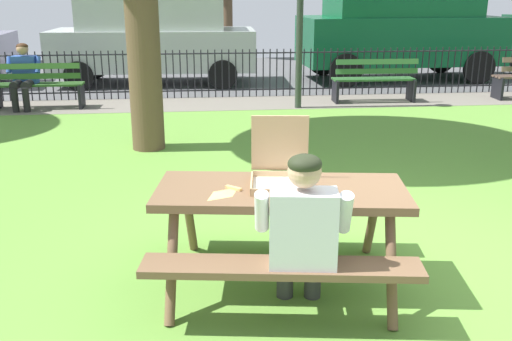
{
  "coord_description": "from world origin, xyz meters",
  "views": [
    {
      "loc": [
        -1.62,
        -4.22,
        2.14
      ],
      "look_at": [
        -1.15,
        0.2,
        0.75
      ],
      "focal_mm": 40.88,
      "sensor_mm": 36.0,
      "label": 1
    }
  ],
  "objects_px": {
    "picnic_table_foreground": "(281,210)",
    "pizza_box_open": "(280,168)",
    "parked_car_right": "(400,25)",
    "parked_car_center": "(154,36)",
    "adult_at_table": "(302,230)",
    "person_on_park_bench": "(24,73)",
    "park_bench_center": "(374,81)",
    "pizza_slice_on_table": "(225,192)",
    "park_bench_left": "(38,86)"
  },
  "relations": [
    {
      "from": "person_on_park_bench",
      "to": "pizza_box_open",
      "type": "bearing_deg",
      "value": -62.25
    },
    {
      "from": "person_on_park_bench",
      "to": "parked_car_center",
      "type": "xyz_separation_m",
      "value": [
        2.2,
        2.79,
        0.44
      ]
    },
    {
      "from": "person_on_park_bench",
      "to": "adult_at_table",
      "type": "bearing_deg",
      "value": -63.87
    },
    {
      "from": "park_bench_left",
      "to": "parked_car_center",
      "type": "bearing_deg",
      "value": 55.02
    },
    {
      "from": "park_bench_left",
      "to": "park_bench_center",
      "type": "height_order",
      "value": "same"
    },
    {
      "from": "park_bench_center",
      "to": "parked_car_center",
      "type": "xyz_separation_m",
      "value": [
        -4.39,
        2.81,
        0.68
      ]
    },
    {
      "from": "park_bench_center",
      "to": "pizza_slice_on_table",
      "type": "bearing_deg",
      "value": -114.65
    },
    {
      "from": "park_bench_left",
      "to": "person_on_park_bench",
      "type": "xyz_separation_m",
      "value": [
        -0.24,
        0.02,
        0.24
      ]
    },
    {
      "from": "picnic_table_foreground",
      "to": "parked_car_right",
      "type": "relative_size",
      "value": 0.42
    },
    {
      "from": "park_bench_center",
      "to": "parked_car_right",
      "type": "xyz_separation_m",
      "value": [
        1.44,
        2.81,
        0.89
      ]
    },
    {
      "from": "pizza_box_open",
      "to": "parked_car_right",
      "type": "relative_size",
      "value": 0.11
    },
    {
      "from": "picnic_table_foreground",
      "to": "adult_at_table",
      "type": "xyz_separation_m",
      "value": [
        0.06,
        -0.51,
        0.06
      ]
    },
    {
      "from": "picnic_table_foreground",
      "to": "adult_at_table",
      "type": "relative_size",
      "value": 1.67
    },
    {
      "from": "park_bench_center",
      "to": "parked_car_right",
      "type": "relative_size",
      "value": 0.34
    },
    {
      "from": "picnic_table_foreground",
      "to": "pizza_box_open",
      "type": "bearing_deg",
      "value": 87.12
    },
    {
      "from": "pizza_box_open",
      "to": "picnic_table_foreground",
      "type": "bearing_deg",
      "value": -92.88
    },
    {
      "from": "park_bench_left",
      "to": "parked_car_right",
      "type": "xyz_separation_m",
      "value": [
        7.8,
        2.81,
        0.89
      ]
    },
    {
      "from": "picnic_table_foreground",
      "to": "park_bench_center",
      "type": "distance_m",
      "value": 7.69
    },
    {
      "from": "pizza_box_open",
      "to": "park_bench_left",
      "type": "relative_size",
      "value": 0.32
    },
    {
      "from": "park_bench_left",
      "to": "person_on_park_bench",
      "type": "height_order",
      "value": "person_on_park_bench"
    },
    {
      "from": "park_bench_center",
      "to": "parked_car_right",
      "type": "bearing_deg",
      "value": 62.83
    },
    {
      "from": "parked_car_right",
      "to": "person_on_park_bench",
      "type": "bearing_deg",
      "value": -160.82
    },
    {
      "from": "picnic_table_foreground",
      "to": "person_on_park_bench",
      "type": "relative_size",
      "value": 1.67
    },
    {
      "from": "park_bench_left",
      "to": "parked_car_right",
      "type": "bearing_deg",
      "value": 19.84
    },
    {
      "from": "pizza_slice_on_table",
      "to": "person_on_park_bench",
      "type": "height_order",
      "value": "person_on_park_bench"
    },
    {
      "from": "park_bench_left",
      "to": "park_bench_center",
      "type": "bearing_deg",
      "value": 0.0
    },
    {
      "from": "parked_car_center",
      "to": "parked_car_right",
      "type": "bearing_deg",
      "value": 0.0
    },
    {
      "from": "pizza_box_open",
      "to": "person_on_park_bench",
      "type": "distance_m",
      "value": 7.95
    },
    {
      "from": "pizza_box_open",
      "to": "pizza_slice_on_table",
      "type": "bearing_deg",
      "value": -156.67
    },
    {
      "from": "pizza_slice_on_table",
      "to": "adult_at_table",
      "type": "distance_m",
      "value": 0.66
    },
    {
      "from": "pizza_slice_on_table",
      "to": "park_bench_center",
      "type": "xyz_separation_m",
      "value": [
        3.3,
        7.2,
        -0.36
      ]
    },
    {
      "from": "picnic_table_foreground",
      "to": "pizza_slice_on_table",
      "type": "xyz_separation_m",
      "value": [
        -0.41,
        -0.07,
        0.18
      ]
    },
    {
      "from": "picnic_table_foreground",
      "to": "parked_car_center",
      "type": "distance_m",
      "value": 10.06
    },
    {
      "from": "parked_car_right",
      "to": "pizza_box_open",
      "type": "bearing_deg",
      "value": -113.78
    },
    {
      "from": "adult_at_table",
      "to": "person_on_park_bench",
      "type": "height_order",
      "value": "same"
    },
    {
      "from": "pizza_box_open",
      "to": "pizza_slice_on_table",
      "type": "height_order",
      "value": "pizza_box_open"
    },
    {
      "from": "pizza_slice_on_table",
      "to": "picnic_table_foreground",
      "type": "bearing_deg",
      "value": 9.57
    },
    {
      "from": "park_bench_center",
      "to": "parked_car_center",
      "type": "distance_m",
      "value": 5.25
    },
    {
      "from": "parked_car_right",
      "to": "adult_at_table",
      "type": "bearing_deg",
      "value": -112.24
    },
    {
      "from": "pizza_slice_on_table",
      "to": "park_bench_left",
      "type": "height_order",
      "value": "park_bench_left"
    },
    {
      "from": "park_bench_left",
      "to": "park_bench_center",
      "type": "distance_m",
      "value": 6.35
    },
    {
      "from": "adult_at_table",
      "to": "park_bench_left",
      "type": "xyz_separation_m",
      "value": [
        -3.52,
        7.64,
        -0.24
      ]
    },
    {
      "from": "person_on_park_bench",
      "to": "parked_car_center",
      "type": "height_order",
      "value": "parked_car_center"
    },
    {
      "from": "adult_at_table",
      "to": "pizza_box_open",
      "type": "bearing_deg",
      "value": 95.13
    },
    {
      "from": "pizza_box_open",
      "to": "parked_car_center",
      "type": "xyz_separation_m",
      "value": [
        -1.5,
        9.83,
        0.21
      ]
    },
    {
      "from": "person_on_park_bench",
      "to": "parked_car_right",
      "type": "relative_size",
      "value": 0.25
    },
    {
      "from": "park_bench_left",
      "to": "pizza_box_open",
      "type": "bearing_deg",
      "value": -63.71
    },
    {
      "from": "pizza_box_open",
      "to": "pizza_slice_on_table",
      "type": "relative_size",
      "value": 1.84
    },
    {
      "from": "adult_at_table",
      "to": "parked_car_center",
      "type": "bearing_deg",
      "value": 98.45
    },
    {
      "from": "adult_at_table",
      "to": "park_bench_center",
      "type": "height_order",
      "value": "adult_at_table"
    }
  ]
}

